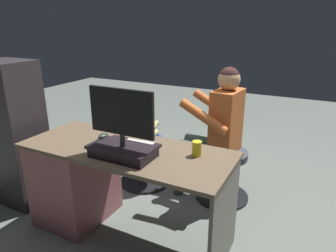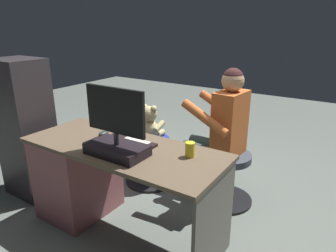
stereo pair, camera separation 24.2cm
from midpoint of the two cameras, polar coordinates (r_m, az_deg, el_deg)
ground_plane at (r=2.82m, az=-5.27°, el=-15.07°), size 10.00×10.00×0.00m
desk at (r=2.59m, az=-17.87°, el=-9.21°), size 1.54×0.63×0.73m
monitor at (r=2.02m, az=-11.96°, el=-2.25°), size 0.47×0.24×0.46m
keyboard at (r=2.24m, az=-9.86°, el=-3.32°), size 0.42×0.14×0.02m
computer_mouse at (r=2.41m, az=-14.91°, el=-1.84°), size 0.06×0.10×0.04m
cup at (r=2.02m, az=2.03°, el=-4.32°), size 0.06×0.06×0.10m
tv_remote at (r=2.30m, az=-16.76°, el=-3.33°), size 0.05×0.15×0.02m
notebook_binder at (r=2.14m, az=-10.14°, el=-4.37°), size 0.24×0.31×0.02m
office_chair_teddy at (r=3.11m, az=-6.67°, el=-6.13°), size 0.52×0.52×0.47m
teddy_bear at (r=2.98m, az=-6.81°, el=0.37°), size 0.24×0.24×0.35m
visitor_chair at (r=2.84m, az=7.92°, el=-8.28°), size 0.49×0.49×0.47m
person at (r=2.69m, az=6.46°, el=0.29°), size 0.57×0.51×1.23m
equipment_rack at (r=3.03m, az=-28.82°, el=-1.46°), size 0.44×0.36×1.28m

